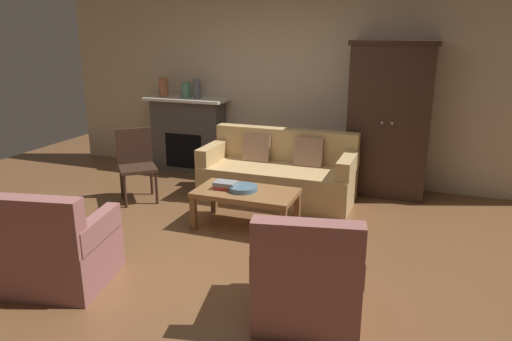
{
  "coord_description": "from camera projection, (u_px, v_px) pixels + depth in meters",
  "views": [
    {
      "loc": [
        1.91,
        -4.03,
        2.1
      ],
      "look_at": [
        0.08,
        0.87,
        0.55
      ],
      "focal_mm": 33.52,
      "sensor_mm": 36.0,
      "label": 1
    }
  ],
  "objects": [
    {
      "name": "fireplace",
      "position": [
        188.0,
        134.0,
        7.28
      ],
      "size": [
        1.26,
        0.48,
        1.12
      ],
      "color": "#4C4947",
      "rests_on": "ground"
    },
    {
      "name": "book_stack",
      "position": [
        226.0,
        185.0,
        5.23
      ],
      "size": [
        0.26,
        0.19,
        0.08
      ],
      "color": "#B73833",
      "rests_on": "coffee_table"
    },
    {
      "name": "armchair_near_left",
      "position": [
        59.0,
        251.0,
        4.0
      ],
      "size": [
        0.9,
        0.91,
        0.88
      ],
      "color": "#935B56",
      "rests_on": "ground"
    },
    {
      "name": "armchair_near_right",
      "position": [
        307.0,
        279.0,
        3.55
      ],
      "size": [
        0.9,
        0.91,
        0.88
      ],
      "color": "#935B56",
      "rests_on": "ground"
    },
    {
      "name": "fruit_bowl",
      "position": [
        243.0,
        188.0,
        5.17
      ],
      "size": [
        0.32,
        0.32,
        0.05
      ],
      "primitive_type": "cylinder",
      "color": "slate",
      "rests_on": "coffee_table"
    },
    {
      "name": "mantel_vase_jade",
      "position": [
        186.0,
        90.0,
        7.07
      ],
      "size": [
        0.14,
        0.14,
        0.23
      ],
      "primitive_type": "cylinder",
      "color": "slate",
      "rests_on": "fireplace"
    },
    {
      "name": "ground_plane",
      "position": [
        219.0,
        244.0,
        4.86
      ],
      "size": [
        9.6,
        9.6,
        0.0
      ],
      "primitive_type": "plane",
      "color": "brown"
    },
    {
      "name": "coffee_table",
      "position": [
        246.0,
        195.0,
        5.19
      ],
      "size": [
        1.1,
        0.6,
        0.42
      ],
      "color": "olive",
      "rests_on": "ground"
    },
    {
      "name": "side_chair_wooden",
      "position": [
        136.0,
        160.0,
        6.03
      ],
      "size": [
        0.62,
        0.62,
        0.9
      ],
      "color": "#382319",
      "rests_on": "ground"
    },
    {
      "name": "armoire",
      "position": [
        389.0,
        120.0,
        6.1
      ],
      "size": [
        1.06,
        0.57,
        1.97
      ],
      "color": "#382319",
      "rests_on": "ground"
    },
    {
      "name": "couch",
      "position": [
        279.0,
        175.0,
        6.1
      ],
      "size": [
        1.93,
        0.86,
        0.86
      ],
      "color": "tan",
      "rests_on": "ground"
    },
    {
      "name": "mantel_vase_terracotta",
      "position": [
        164.0,
        87.0,
        7.19
      ],
      "size": [
        0.14,
        0.14,
        0.29
      ],
      "primitive_type": "cylinder",
      "color": "#A86042",
      "rests_on": "fireplace"
    },
    {
      "name": "mantel_vase_slate",
      "position": [
        197.0,
        89.0,
        7.01
      ],
      "size": [
        0.11,
        0.11,
        0.28
      ],
      "primitive_type": "cylinder",
      "color": "#565B66",
      "rests_on": "fireplace"
    },
    {
      "name": "back_wall",
      "position": [
        292.0,
        81.0,
        6.75
      ],
      "size": [
        7.2,
        0.1,
        2.8
      ],
      "primitive_type": "cube",
      "color": "beige",
      "rests_on": "ground"
    }
  ]
}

